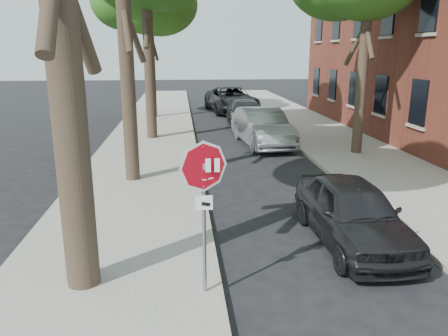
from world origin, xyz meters
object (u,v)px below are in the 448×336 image
object	(u,v)px
stop_sign	(204,189)
car_a	(352,212)
car_c	(246,113)
car_d	(231,100)
car_b	(262,127)

from	to	relation	value
stop_sign	car_a	size ratio (longest dim) A/B	0.63
stop_sign	car_c	distance (m)	17.85
car_d	stop_sign	bearing A→B (deg)	-104.15
car_b	car_c	distance (m)	5.24
stop_sign	car_b	distance (m)	12.72
stop_sign	car_a	world-z (taller)	stop_sign
car_a	car_b	world-z (taller)	car_b
car_c	car_d	distance (m)	5.86
stop_sign	car_a	bearing A→B (deg)	30.25
car_b	car_d	distance (m)	11.10
stop_sign	car_c	xyz separation A→B (m)	(3.30, 17.49, -1.24)
stop_sign	car_a	xyz separation A→B (m)	(3.30, 1.92, -1.24)
car_c	stop_sign	bearing A→B (deg)	-98.39
car_d	car_b	bearing A→B (deg)	-96.00
car_b	car_a	bearing A→B (deg)	-95.64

